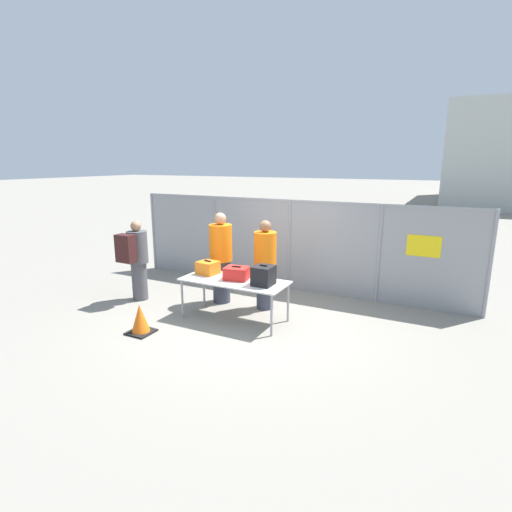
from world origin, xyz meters
name	(u,v)px	position (x,y,z in m)	size (l,w,h in m)	color
ground_plane	(248,317)	(0.00, 0.00, 0.00)	(120.00, 120.00, 0.00)	gray
fence_section	(290,243)	(0.02, 1.92, 1.03)	(7.66, 0.07, 1.97)	gray
inspection_table	(234,283)	(-0.18, -0.18, 0.68)	(1.89, 0.81, 0.73)	silver
suitcase_orange	(208,268)	(-0.80, -0.06, 0.85)	(0.39, 0.35, 0.26)	orange
suitcase_red	(237,273)	(-0.16, -0.13, 0.84)	(0.46, 0.39, 0.25)	red
suitcase_black	(264,276)	(0.40, -0.20, 0.89)	(0.32, 0.35, 0.35)	black
traveler_hooded	(136,257)	(-2.44, -0.18, 0.89)	(0.40, 0.62, 1.62)	#4C4C51
security_worker_near	(265,264)	(0.06, 0.58, 0.88)	(0.42, 0.42, 1.70)	#383D4C
security_worker_far	(221,257)	(-0.87, 0.50, 0.93)	(0.45, 0.45, 1.80)	#383D4C
utility_trailer	(342,254)	(0.59, 4.17, 0.38)	(3.86, 2.17, 0.64)	silver
traffic_cone	(140,320)	(-1.26, -1.39, 0.23)	(0.40, 0.40, 0.50)	black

